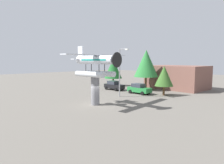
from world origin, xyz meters
TOP-DOWN VIEW (x-y plane):
  - ground_plane at (0.00, 0.00)m, footprint 140.00×140.00m
  - display_pedestal at (0.00, 0.00)m, footprint 1.10×1.10m
  - floatplane_monument at (0.13, 0.01)m, footprint 7.03×10.46m
  - car_near_black at (-8.03, 11.11)m, footprint 4.20×2.02m
  - car_mid_green at (-1.71, 11.10)m, footprint 4.20×2.02m
  - streetlight_primary at (-1.87, 6.61)m, footprint 1.84×0.28m
  - storefront_building at (-0.62, 22.00)m, footprint 11.01×7.90m
  - tree_west at (-12.92, 15.55)m, footprint 4.00×4.00m
  - tree_east at (-3.76, 15.66)m, footprint 4.69×4.69m
  - tree_center_back at (2.17, 12.72)m, footprint 3.00×3.00m

SIDE VIEW (x-z plane):
  - ground_plane at x=0.00m, z-range 0.00..0.00m
  - car_near_black at x=-8.03m, z-range 0.00..1.76m
  - car_mid_green at x=-1.71m, z-range 0.00..1.76m
  - display_pedestal at x=0.00m, z-range 0.00..3.70m
  - storefront_building at x=-0.62m, z-range 0.00..4.68m
  - tree_center_back at x=2.17m, z-range 0.77..5.66m
  - tree_west at x=-12.92m, z-range 0.84..6.99m
  - streetlight_primary at x=-1.87m, z-range 0.63..8.23m
  - tree_east at x=-3.76m, z-range 1.28..9.08m
  - floatplane_monument at x=0.13m, z-range 3.38..7.38m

